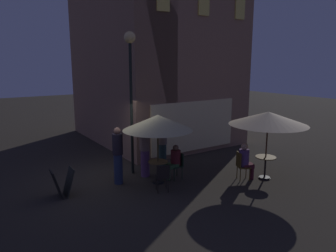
# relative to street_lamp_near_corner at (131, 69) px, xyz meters

# --- Properties ---
(ground_plane) EXTENTS (60.00, 60.00, 0.00)m
(ground_plane) POSITION_rel_street_lamp_near_corner_xyz_m (-0.65, -0.25, -3.67)
(ground_plane) COLOR #2B261F
(cafe_building) EXTENTS (6.09, 7.72, 8.19)m
(cafe_building) POSITION_rel_street_lamp_near_corner_xyz_m (2.42, 3.20, 0.42)
(cafe_building) COLOR #956C54
(cafe_building) RESTS_ON ground
(street_lamp_near_corner) EXTENTS (0.39, 0.39, 4.90)m
(street_lamp_near_corner) POSITION_rel_street_lamp_near_corner_xyz_m (0.00, 0.00, 0.00)
(street_lamp_near_corner) COLOR black
(street_lamp_near_corner) RESTS_ON ground
(menu_sandwich_board) EXTENTS (0.64, 0.57, 0.83)m
(menu_sandwich_board) POSITION_rel_street_lamp_near_corner_xyz_m (-2.65, -0.66, -3.24)
(menu_sandwich_board) COLOR black
(menu_sandwich_board) RESTS_ON ground
(cafe_table_0) EXTENTS (0.64, 0.64, 0.73)m
(cafe_table_0) POSITION_rel_street_lamp_near_corner_xyz_m (0.27, -1.28, -3.17)
(cafe_table_0) COLOR black
(cafe_table_0) RESTS_ON ground
(cafe_table_1) EXTENTS (0.68, 0.68, 0.78)m
(cafe_table_1) POSITION_rel_street_lamp_near_corner_xyz_m (3.49, -2.98, -3.12)
(cafe_table_1) COLOR black
(cafe_table_1) RESTS_ON ground
(patio_umbrella_0) EXTENTS (2.25, 2.25, 2.27)m
(patio_umbrella_0) POSITION_rel_street_lamp_near_corner_xyz_m (0.27, -1.28, -1.65)
(patio_umbrella_0) COLOR black
(patio_umbrella_0) RESTS_ON ground
(patio_umbrella_1) EXTENTS (2.56, 2.56, 2.31)m
(patio_umbrella_1) POSITION_rel_street_lamp_near_corner_xyz_m (3.49, -2.98, -1.58)
(patio_umbrella_1) COLOR black
(patio_umbrella_1) RESTS_ON ground
(cafe_chair_0) EXTENTS (0.41, 0.41, 0.89)m
(cafe_chair_0) POSITION_rel_street_lamp_near_corner_xyz_m (1.05, -1.30, -3.13)
(cafe_chair_0) COLOR black
(cafe_chair_0) RESTS_ON ground
(cafe_chair_1) EXTENTS (0.51, 0.51, 0.88)m
(cafe_chair_1) POSITION_rel_street_lamp_near_corner_xyz_m (-0.03, -2.03, -3.13)
(cafe_chair_1) COLOR black
(cafe_chair_1) RESTS_ON ground
(cafe_chair_2) EXTENTS (0.54, 0.54, 0.96)m
(cafe_chair_2) POSITION_rel_street_lamp_near_corner_xyz_m (2.73, -2.60, -3.10)
(cafe_chair_2) COLOR #533D16
(cafe_chair_2) RESTS_ON ground
(patron_seated_0) EXTENTS (0.54, 0.35, 1.19)m
(patron_seated_0) POSITION_rel_street_lamp_near_corner_xyz_m (0.90, -1.30, -2.99)
(patron_seated_0) COLOR #2E4E2B
(patron_seated_0) RESTS_ON ground
(patron_seated_1) EXTENTS (0.53, 0.46, 1.27)m
(patron_seated_1) POSITION_rel_street_lamp_near_corner_xyz_m (2.86, -2.67, -2.95)
(patron_seated_1) COLOR #4C1822
(patron_seated_1) RESTS_ON ground
(patron_standing_2) EXTENTS (0.33, 0.33, 1.88)m
(patron_standing_2) POSITION_rel_street_lamp_near_corner_xyz_m (-0.84, -0.63, -2.71)
(patron_standing_2) COLOR #242E4A
(patron_standing_2) RESTS_ON ground
(patron_standing_3) EXTENTS (0.36, 0.36, 1.74)m
(patron_standing_3) POSITION_rel_street_lamp_near_corner_xyz_m (0.22, -0.51, -2.79)
(patron_standing_3) COLOR #5C3765
(patron_standing_3) RESTS_ON ground
(patron_standing_4) EXTENTS (0.35, 0.35, 1.74)m
(patron_standing_4) POSITION_rel_street_lamp_near_corner_xyz_m (1.15, -0.18, -2.79)
(patron_standing_4) COLOR #283E3C
(patron_standing_4) RESTS_ON ground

